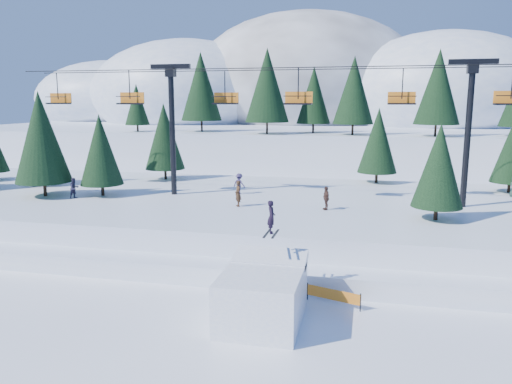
% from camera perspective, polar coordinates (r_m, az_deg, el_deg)
% --- Properties ---
extents(ground, '(160.00, 160.00, 0.00)m').
position_cam_1_polar(ground, '(22.67, -4.89, -15.73)').
color(ground, white).
rests_on(ground, ground).
extents(mid_shelf, '(70.00, 22.00, 2.50)m').
position_cam_1_polar(mid_shelf, '(38.88, 3.14, -2.59)').
color(mid_shelf, white).
rests_on(mid_shelf, ground).
extents(berm, '(70.00, 6.00, 1.10)m').
position_cam_1_polar(berm, '(29.62, -0.17, -8.16)').
color(berm, white).
rests_on(berm, ground).
extents(mountain_ridge, '(119.00, 60.00, 26.46)m').
position_cam_1_polar(mountain_ridge, '(93.39, 5.87, 10.12)').
color(mountain_ridge, white).
rests_on(mountain_ridge, ground).
extents(jump_kicker, '(3.55, 4.83, 5.39)m').
position_cam_1_polar(jump_kicker, '(23.06, 0.75, -11.68)').
color(jump_kicker, white).
rests_on(jump_kicker, ground).
extents(chairlift, '(46.00, 3.21, 10.28)m').
position_cam_1_polar(chairlift, '(37.81, 4.61, 9.37)').
color(chairlift, black).
rests_on(chairlift, mid_shelf).
extents(conifer_stand, '(61.45, 17.67, 8.67)m').
position_cam_1_polar(conifer_stand, '(38.64, 3.96, 5.61)').
color(conifer_stand, black).
rests_on(conifer_stand, mid_shelf).
extents(distant_skiers, '(34.22, 9.18, 1.86)m').
position_cam_1_polar(distant_skiers, '(38.24, 2.44, 0.40)').
color(distant_skiers, '#472E25').
rests_on(distant_skiers, mid_shelf).
extents(banner_near, '(2.72, 0.95, 0.90)m').
position_cam_1_polar(banner_near, '(25.37, 8.82, -11.55)').
color(banner_near, black).
rests_on(banner_near, ground).
extents(banner_far, '(2.83, 0.46, 0.90)m').
position_cam_1_polar(banner_far, '(27.88, 17.64, -9.88)').
color(banner_far, black).
rests_on(banner_far, ground).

